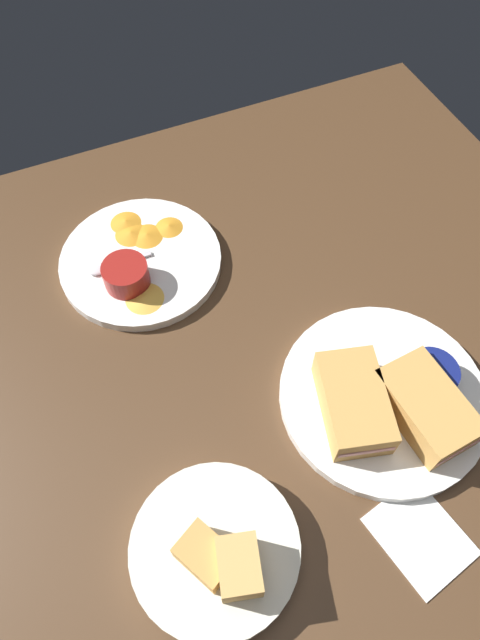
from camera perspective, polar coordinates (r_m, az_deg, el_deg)
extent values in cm
cube|color=#4C331E|center=(78.85, 3.61, -6.62)|extent=(110.00, 110.00, 3.00)
cylinder|color=white|center=(77.82, 14.26, -7.49)|extent=(27.54, 27.54, 1.60)
cube|color=tan|center=(73.02, 11.42, -8.18)|extent=(14.56, 10.79, 4.80)
cube|color=#DB938E|center=(73.02, 11.42, -8.18)|extent=(14.64, 10.27, 0.80)
cube|color=tan|center=(75.08, 18.32, -8.36)|extent=(13.57, 8.62, 4.80)
cube|color=#DB938E|center=(75.08, 18.32, -8.36)|extent=(13.78, 8.03, 0.80)
cylinder|color=navy|center=(78.14, 18.69, -5.37)|extent=(6.95, 6.95, 3.27)
cylinder|color=black|center=(77.09, 18.94, -4.95)|extent=(5.70, 5.70, 0.60)
cube|color=silver|center=(75.00, 13.17, -9.69)|extent=(1.76, 5.55, 0.40)
ellipsoid|color=silver|center=(77.19, 16.25, -7.41)|extent=(2.73, 3.54, 0.80)
cylinder|color=white|center=(88.77, -10.01, 5.92)|extent=(24.85, 24.85, 1.60)
cylinder|color=maroon|center=(84.16, -11.48, 4.52)|extent=(6.74, 6.74, 3.71)
cylinder|color=olive|center=(83.03, -11.65, 5.12)|extent=(5.53, 5.53, 0.60)
cube|color=silver|center=(87.88, -10.71, 6.13)|extent=(0.85, 5.51, 0.40)
ellipsoid|color=silver|center=(87.56, -14.14, 5.01)|extent=(2.23, 3.22, 0.80)
cone|color=orange|center=(92.95, -11.51, 9.72)|extent=(6.97, 6.97, 0.60)
cone|color=orange|center=(91.21, -7.21, 9.41)|extent=(6.06, 6.06, 0.60)
cone|color=orange|center=(91.19, -11.00, 8.63)|extent=(6.83, 6.83, 0.60)
cone|color=gold|center=(83.20, -9.65, 2.27)|extent=(6.25, 6.25, 0.60)
cone|color=orange|center=(90.49, -9.43, 8.48)|extent=(6.62, 6.62, 0.60)
cylinder|color=silver|center=(69.08, -2.54, -22.21)|extent=(19.32, 19.32, 3.00)
cube|color=tan|center=(65.67, -3.49, -22.71)|extent=(7.34, 6.64, 3.60)
cube|color=tan|center=(64.98, -0.10, -23.73)|extent=(6.95, 5.83, 4.41)
cube|color=white|center=(73.73, 17.80, -20.09)|extent=(12.58, 11.02, 0.40)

